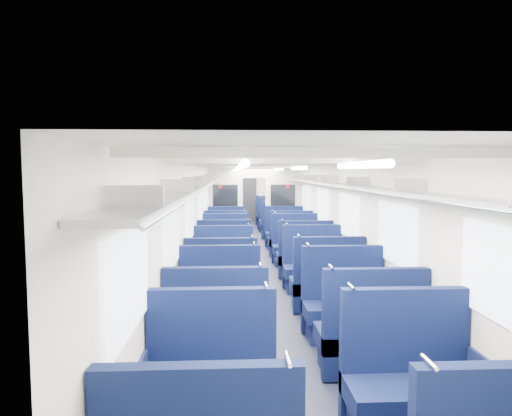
{
  "coord_description": "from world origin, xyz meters",
  "views": [
    {
      "loc": [
        -0.64,
        -10.66,
        2.2
      ],
      "look_at": [
        -0.04,
        1.2,
        1.23
      ],
      "focal_mm": 31.58,
      "sensor_mm": 36.0,
      "label": 1
    }
  ],
  "objects_px": {
    "seat_4": "(217,338)",
    "seat_19": "(285,235)",
    "seat_8": "(221,289)",
    "seat_23": "(274,222)",
    "seat_18": "(227,236)",
    "seat_22": "(228,223)",
    "bulkhead": "(254,203)",
    "seat_21": "(278,227)",
    "seat_9": "(327,287)",
    "seat_15": "(296,249)",
    "seat_26": "(229,216)",
    "seat_6": "(219,308)",
    "end_door": "(248,199)",
    "seat_17": "(290,242)",
    "seat_2": "(212,390)",
    "seat_25": "(271,219)",
    "seat_14": "(225,249)",
    "seat_27": "(269,216)",
    "seat_12": "(224,258)",
    "seat_20": "(228,226)",
    "seat_24": "(228,220)",
    "seat_5": "(370,340)",
    "seat_16": "(226,241)",
    "seat_3": "(410,389)",
    "seat_13": "(304,259)",
    "seat_10": "(223,271)",
    "seat_11": "(313,270)"
  },
  "relations": [
    {
      "from": "seat_22",
      "to": "bulkhead",
      "type": "bearing_deg",
      "value": -69.25
    },
    {
      "from": "seat_19",
      "to": "seat_13",
      "type": "bearing_deg",
      "value": -90.0
    },
    {
      "from": "seat_11",
      "to": "seat_13",
      "type": "bearing_deg",
      "value": 90.0
    },
    {
      "from": "seat_8",
      "to": "seat_18",
      "type": "xyz_separation_m",
      "value": [
        0.0,
        5.79,
        0.0
      ]
    },
    {
      "from": "seat_16",
      "to": "seat_24",
      "type": "height_order",
      "value": "same"
    },
    {
      "from": "seat_18",
      "to": "seat_2",
      "type": "bearing_deg",
      "value": -90.0
    },
    {
      "from": "seat_26",
      "to": "seat_6",
      "type": "bearing_deg",
      "value": -90.0
    },
    {
      "from": "seat_24",
      "to": "seat_18",
      "type": "bearing_deg",
      "value": -90.0
    },
    {
      "from": "seat_14",
      "to": "seat_15",
      "type": "xyz_separation_m",
      "value": [
        1.66,
        -0.07,
        0.0
      ]
    },
    {
      "from": "bulkhead",
      "to": "seat_23",
      "type": "height_order",
      "value": "bulkhead"
    },
    {
      "from": "seat_3",
      "to": "seat_20",
      "type": "relative_size",
      "value": 1.0
    },
    {
      "from": "seat_10",
      "to": "seat_13",
      "type": "distance_m",
      "value": 1.97
    },
    {
      "from": "seat_19",
      "to": "seat_5",
      "type": "bearing_deg",
      "value": -90.0
    },
    {
      "from": "end_door",
      "to": "seat_22",
      "type": "relative_size",
      "value": 1.62
    },
    {
      "from": "seat_15",
      "to": "seat_27",
      "type": "distance_m",
      "value": 7.73
    },
    {
      "from": "seat_15",
      "to": "seat_17",
      "type": "height_order",
      "value": "same"
    },
    {
      "from": "seat_6",
      "to": "seat_11",
      "type": "height_order",
      "value": "same"
    },
    {
      "from": "seat_11",
      "to": "seat_21",
      "type": "height_order",
      "value": "same"
    },
    {
      "from": "seat_5",
      "to": "seat_20",
      "type": "height_order",
      "value": "same"
    },
    {
      "from": "seat_11",
      "to": "seat_4",
      "type": "bearing_deg",
      "value": -116.45
    },
    {
      "from": "seat_11",
      "to": "seat_26",
      "type": "height_order",
      "value": "same"
    },
    {
      "from": "seat_4",
      "to": "seat_21",
      "type": "height_order",
      "value": "same"
    },
    {
      "from": "seat_11",
      "to": "seat_27",
      "type": "bearing_deg",
      "value": 90.0
    },
    {
      "from": "seat_15",
      "to": "seat_17",
      "type": "distance_m",
      "value": 1.01
    },
    {
      "from": "seat_12",
      "to": "seat_20",
      "type": "relative_size",
      "value": 1.0
    },
    {
      "from": "seat_14",
      "to": "seat_18",
      "type": "bearing_deg",
      "value": 90.0
    },
    {
      "from": "seat_4",
      "to": "seat_2",
      "type": "bearing_deg",
      "value": -90.0
    },
    {
      "from": "seat_13",
      "to": "seat_15",
      "type": "relative_size",
      "value": 1.0
    },
    {
      "from": "seat_9",
      "to": "seat_15",
      "type": "bearing_deg",
      "value": 90.0
    },
    {
      "from": "seat_24",
      "to": "seat_3",
      "type": "bearing_deg",
      "value": -82.94
    },
    {
      "from": "seat_18",
      "to": "seat_22",
      "type": "height_order",
      "value": "same"
    },
    {
      "from": "seat_5",
      "to": "seat_23",
      "type": "xyz_separation_m",
      "value": [
        0.0,
        11.39,
        0.0
      ]
    },
    {
      "from": "seat_8",
      "to": "seat_17",
      "type": "distance_m",
      "value": 4.89
    },
    {
      "from": "seat_3",
      "to": "seat_14",
      "type": "height_order",
      "value": "same"
    },
    {
      "from": "seat_6",
      "to": "seat_26",
      "type": "bearing_deg",
      "value": 90.0
    },
    {
      "from": "seat_17",
      "to": "seat_24",
      "type": "height_order",
      "value": "same"
    },
    {
      "from": "bulkhead",
      "to": "seat_13",
      "type": "bearing_deg",
      "value": -79.54
    },
    {
      "from": "seat_19",
      "to": "seat_21",
      "type": "xyz_separation_m",
      "value": [
        0.0,
        1.99,
        0.0
      ]
    },
    {
      "from": "seat_3",
      "to": "seat_16",
      "type": "height_order",
      "value": "same"
    },
    {
      "from": "seat_3",
      "to": "seat_26",
      "type": "relative_size",
      "value": 1.0
    },
    {
      "from": "seat_18",
      "to": "seat_27",
      "type": "relative_size",
      "value": 1.0
    },
    {
      "from": "seat_22",
      "to": "seat_23",
      "type": "relative_size",
      "value": 1.0
    },
    {
      "from": "seat_2",
      "to": "seat_19",
      "type": "xyz_separation_m",
      "value": [
        1.66,
        9.06,
        0.0
      ]
    },
    {
      "from": "seat_18",
      "to": "seat_20",
      "type": "bearing_deg",
      "value": 90.0
    },
    {
      "from": "seat_11",
      "to": "seat_14",
      "type": "distance_m",
      "value": 2.91
    },
    {
      "from": "seat_21",
      "to": "seat_23",
      "type": "distance_m",
      "value": 1.36
    },
    {
      "from": "seat_4",
      "to": "seat_19",
      "type": "distance_m",
      "value": 8.07
    },
    {
      "from": "seat_2",
      "to": "seat_25",
      "type": "relative_size",
      "value": 1.0
    },
    {
      "from": "seat_8",
      "to": "seat_23",
      "type": "height_order",
      "value": "same"
    },
    {
      "from": "bulkhead",
      "to": "seat_21",
      "type": "bearing_deg",
      "value": 50.76
    }
  ]
}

